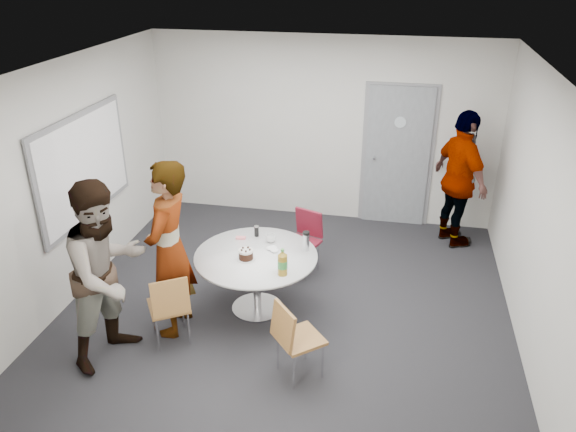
% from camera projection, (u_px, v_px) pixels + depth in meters
% --- Properties ---
extents(floor, '(5.00, 5.00, 0.00)m').
position_uv_depth(floor, '(288.00, 304.00, 6.52)').
color(floor, black).
rests_on(floor, ground).
extents(ceiling, '(5.00, 5.00, 0.00)m').
position_uv_depth(ceiling, '(288.00, 69.00, 5.35)').
color(ceiling, silver).
rests_on(ceiling, wall_back).
extents(wall_back, '(5.00, 0.00, 5.00)m').
position_uv_depth(wall_back, '(322.00, 130.00, 8.15)').
color(wall_back, beige).
rests_on(wall_back, floor).
extents(wall_left, '(0.00, 5.00, 5.00)m').
position_uv_depth(wall_left, '(73.00, 180.00, 6.39)').
color(wall_left, beige).
rests_on(wall_left, floor).
extents(wall_right, '(0.00, 5.00, 5.00)m').
position_uv_depth(wall_right, '(538.00, 219.00, 5.48)').
color(wall_right, beige).
rests_on(wall_right, floor).
extents(wall_front, '(5.00, 0.00, 5.00)m').
position_uv_depth(wall_front, '(212.00, 346.00, 3.73)').
color(wall_front, beige).
rests_on(wall_front, floor).
extents(door, '(1.02, 0.17, 2.12)m').
position_uv_depth(door, '(397.00, 157.00, 8.07)').
color(door, slate).
rests_on(door, wall_back).
extents(whiteboard, '(0.04, 1.90, 1.25)m').
position_uv_depth(whiteboard, '(84.00, 166.00, 6.52)').
color(whiteboard, gray).
rests_on(whiteboard, wall_left).
extents(table, '(1.35, 1.35, 1.00)m').
position_uv_depth(table, '(258.00, 263.00, 6.17)').
color(table, white).
rests_on(table, floor).
extents(chair_near_left, '(0.55, 0.57, 0.82)m').
position_uv_depth(chair_near_left, '(170.00, 304.00, 5.66)').
color(chair_near_left, brown).
rests_on(chair_near_left, floor).
extents(chair_near_right, '(0.57, 0.56, 0.82)m').
position_uv_depth(chair_near_right, '(293.00, 335.00, 5.22)').
color(chair_near_right, brown).
rests_on(chair_near_right, floor).
extents(chair_far, '(0.50, 0.52, 0.81)m').
position_uv_depth(chair_far, '(305.00, 235.00, 7.02)').
color(chair_far, maroon).
rests_on(chair_far, floor).
extents(person_main, '(0.47, 0.71, 1.92)m').
position_uv_depth(person_main, '(169.00, 250.00, 5.72)').
color(person_main, '#A5C6EA').
rests_on(person_main, floor).
extents(person_left, '(1.00, 1.11, 1.89)m').
position_uv_depth(person_left, '(107.00, 273.00, 5.35)').
color(person_left, white).
rests_on(person_left, floor).
extents(person_right, '(0.94, 1.19, 1.89)m').
position_uv_depth(person_right, '(460.00, 180.00, 7.48)').
color(person_right, black).
rests_on(person_right, floor).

